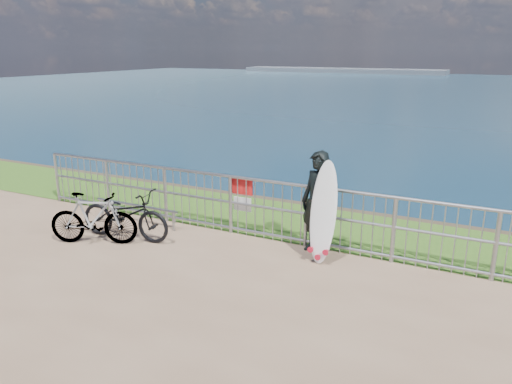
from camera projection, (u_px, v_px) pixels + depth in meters
The scene contains 8 objects.
grass_strip at pixel (279, 219), 10.17m from camera, with size 120.00×120.00×0.00m, color #305D19.
seascape at pixel (342, 73), 154.40m from camera, with size 260.00×260.00×5.00m.
railing at pixel (255, 207), 9.06m from camera, with size 10.06×0.10×1.13m.
surfer at pixel (318, 203), 8.32m from camera, with size 0.64×0.42×1.76m, color black.
surfboard at pixel (323, 216), 8.00m from camera, with size 0.44×0.41×1.67m.
bicycle_near at pixel (125, 214), 9.03m from camera, with size 0.62×1.78×0.93m, color black.
bicycle_far at pixel (93, 218), 8.80m from camera, with size 0.44×1.57×0.94m, color black.
bike_rack at pixel (136, 207), 9.83m from camera, with size 1.98×0.05×0.41m.
Camera 1 is at (3.91, -6.10, 3.37)m, focal length 35.00 mm.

